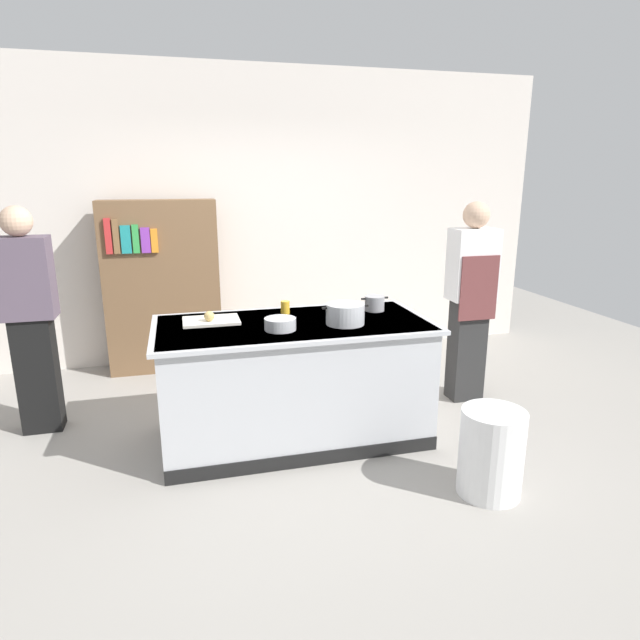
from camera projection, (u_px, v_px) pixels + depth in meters
name	position (u px, v px, depth m)	size (l,w,h in m)	color
ground_plane	(295.00, 436.00, 4.11)	(10.00, 10.00, 0.00)	#9E9991
back_wall	(251.00, 217.00, 5.69)	(6.40, 0.12, 3.00)	silver
counter_island	(294.00, 379.00, 3.99)	(1.98, 0.98, 0.90)	#B7BABF
cutting_board	(211.00, 321.00, 3.89)	(0.40, 0.28, 0.02)	silver
onion	(209.00, 316.00, 3.83)	(0.07, 0.07, 0.07)	tan
stock_pot	(345.00, 314.00, 3.82)	(0.34, 0.27, 0.15)	#B7BABF
sauce_pan	(375.00, 303.00, 4.21)	(0.22, 0.15, 0.12)	#99999E
mixing_bowl	(280.00, 324.00, 3.69)	(0.22, 0.22, 0.08)	#B7BABF
juice_cup	(285.00, 307.00, 4.11)	(0.07, 0.07, 0.10)	yellow
trash_bin	(491.00, 452.00, 3.32)	(0.39, 0.39, 0.55)	white
person_chef	(470.00, 298.00, 4.60)	(0.38, 0.25, 1.72)	#292929
person_guest	(30.00, 316.00, 4.00)	(0.38, 0.24, 1.72)	black
bookshelf	(163.00, 287.00, 5.34)	(1.10, 0.31, 1.70)	brown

